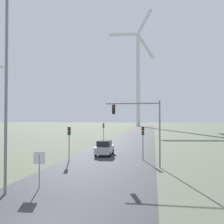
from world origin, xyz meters
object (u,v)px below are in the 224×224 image
object	(u,v)px
wind_turbine_left	(138,71)
streetlamp	(6,65)
car_approaching	(104,148)
traffic_light_mast_overhead	(141,119)
stop_sign_near	(39,163)
traffic_light_post_near_left	(69,136)
traffic_light_post_mid_left	(104,128)
traffic_light_post_near_right	(143,135)

from	to	relation	value
wind_turbine_left	streetlamp	bearing A→B (deg)	-89.90
car_approaching	traffic_light_mast_overhead	bearing A→B (deg)	-56.17
stop_sign_near	traffic_light_mast_overhead	distance (m)	10.81
streetlamp	traffic_light_post_near_left	xyz separation A→B (m)	(-0.24, 12.65, -5.08)
traffic_light_post_near_left	car_approaching	world-z (taller)	traffic_light_post_near_left
traffic_light_post_mid_left	car_approaching	world-z (taller)	traffic_light_post_mid_left
traffic_light_post_mid_left	car_approaching	bearing A→B (deg)	-78.72
traffic_light_post_near_right	wind_turbine_left	bearing A→B (deg)	93.59
traffic_light_post_mid_left	wind_turbine_left	size ratio (longest dim) A/B	0.05
streetlamp	wind_turbine_left	bearing A→B (deg)	90.10
traffic_light_post_near_right	traffic_light_mast_overhead	distance (m)	4.64
streetlamp	car_approaching	world-z (taller)	streetlamp
traffic_light_post_near_left	traffic_light_post_near_right	distance (m)	8.03
traffic_light_post_near_right	car_approaching	bearing A→B (deg)	149.49
stop_sign_near	wind_turbine_left	world-z (taller)	wind_turbine_left
traffic_light_post_mid_left	car_approaching	distance (m)	19.08
traffic_light_mast_overhead	car_approaching	size ratio (longest dim) A/B	1.50
wind_turbine_left	car_approaching	bearing A→B (deg)	-88.58
traffic_light_mast_overhead	wind_turbine_left	xyz separation A→B (m)	(-7.82, 129.72, 28.03)
traffic_light_post_near_right	car_approaching	xyz separation A→B (m)	(-4.82, 2.84, -1.76)
traffic_light_post_near_right	car_approaching	size ratio (longest dim) A/B	0.88
stop_sign_near	traffic_light_post_near_right	distance (m)	14.19
stop_sign_near	traffic_light_mast_overhead	size ratio (longest dim) A/B	0.38
traffic_light_post_near_right	streetlamp	bearing A→B (deg)	-118.07
traffic_light_mast_overhead	wind_turbine_left	world-z (taller)	wind_turbine_left
traffic_light_post_near_right	car_approaching	distance (m)	5.87
stop_sign_near	traffic_light_post_near_right	xyz separation A→B (m)	(6.18, 12.74, 1.02)
traffic_light_mast_overhead	wind_turbine_left	size ratio (longest dim) A/B	0.09
car_approaching	wind_turbine_left	world-z (taller)	wind_turbine_left
wind_turbine_left	traffic_light_post_near_right	bearing A→B (deg)	-86.41
traffic_light_mast_overhead	streetlamp	bearing A→B (deg)	-127.12
streetlamp	stop_sign_near	bearing A→B (deg)	47.08
traffic_light_post_mid_left	wind_turbine_left	xyz separation A→B (m)	(0.67, 103.96, 29.83)
stop_sign_near	car_approaching	size ratio (longest dim) A/B	0.58
streetlamp	traffic_light_post_near_left	size ratio (longest dim) A/B	3.54
stop_sign_near	car_approaching	bearing A→B (deg)	85.02
traffic_light_post_near_right	traffic_light_post_near_left	bearing A→B (deg)	-168.20
streetlamp	stop_sign_near	size ratio (longest dim) A/B	5.44
traffic_light_post_near_left	traffic_light_mast_overhead	bearing A→B (deg)	-18.67
traffic_light_post_mid_left	wind_turbine_left	bearing A→B (deg)	89.63
stop_sign_near	traffic_light_mast_overhead	xyz separation A→B (m)	(6.13, 8.46, 2.80)
traffic_light_mast_overhead	car_approaching	xyz separation A→B (m)	(-4.77, 7.12, -3.55)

